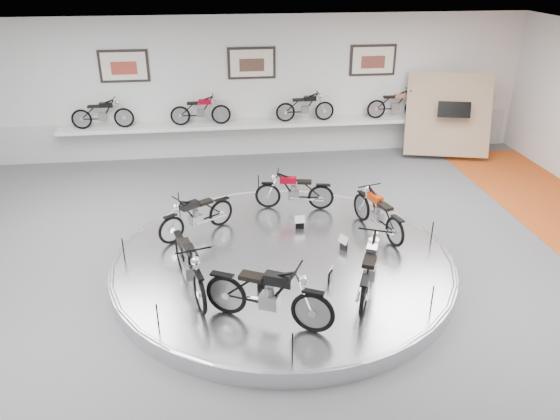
{
  "coord_description": "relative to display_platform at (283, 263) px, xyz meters",
  "views": [
    {
      "loc": [
        -1.2,
        -8.59,
        5.53
      ],
      "look_at": [
        -0.02,
        0.6,
        1.13
      ],
      "focal_mm": 35.0,
      "sensor_mm": 36.0,
      "label": 1
    }
  ],
  "objects": [
    {
      "name": "floor",
      "position": [
        0.0,
        -0.3,
        -0.15
      ],
      "size": [
        16.0,
        16.0,
        0.0
      ],
      "primitive_type": "plane",
      "color": "#565659",
      "rests_on": "ground"
    },
    {
      "name": "bike_c",
      "position": [
        -1.61,
        1.12,
        0.59
      ],
      "size": [
        1.53,
        1.27,
        0.88
      ],
      "primitive_type": null,
      "rotation": [
        0.0,
        0.0,
        3.73
      ],
      "color": "black",
      "rests_on": "display_platform"
    },
    {
      "name": "bike_f",
      "position": [
        1.28,
        -1.36,
        0.64
      ],
      "size": [
        1.21,
        1.78,
        0.99
      ],
      "primitive_type": null,
      "rotation": [
        0.0,
        0.0,
        7.45
      ],
      "color": "#B0AFB5",
      "rests_on": "display_platform"
    },
    {
      "name": "poster_right",
      "position": [
        3.5,
        6.66,
        2.55
      ],
      "size": [
        1.35,
        0.06,
        0.88
      ],
      "primitive_type": "cube",
      "color": "beige",
      "rests_on": "wall_back"
    },
    {
      "name": "wall_back",
      "position": [
        0.0,
        6.7,
        1.85
      ],
      "size": [
        16.0,
        0.0,
        16.0
      ],
      "primitive_type": "plane",
      "rotation": [
        1.57,
        0.0,
        0.0
      ],
      "color": "silver",
      "rests_on": "floor"
    },
    {
      "name": "shelf_bike_b",
      "position": [
        -1.5,
        6.4,
        1.27
      ],
      "size": [
        1.22,
        0.43,
        0.73
      ],
      "primitive_type": null,
      "color": "maroon",
      "rests_on": "shelf"
    },
    {
      "name": "shelf",
      "position": [
        0.0,
        6.4,
        0.85
      ],
      "size": [
        11.0,
        0.55,
        0.1
      ],
      "primitive_type": "cube",
      "color": "silver",
      "rests_on": "wall_back"
    },
    {
      "name": "poster_center",
      "position": [
        0.0,
        6.66,
        2.55
      ],
      "size": [
        1.35,
        0.06,
        0.88
      ],
      "primitive_type": "cube",
      "color": "beige",
      "rests_on": "wall_back"
    },
    {
      "name": "platform_rim",
      "position": [
        0.0,
        0.0,
        0.12
      ],
      "size": [
        6.4,
        6.4,
        0.1
      ],
      "primitive_type": "torus",
      "color": "#B2B2BA",
      "rests_on": "display_platform"
    },
    {
      "name": "bike_a",
      "position": [
        2.04,
        0.73,
        0.61
      ],
      "size": [
        0.96,
        1.64,
        0.91
      ],
      "primitive_type": null,
      "rotation": [
        0.0,
        0.0,
        1.85
      ],
      "color": "#BA380C",
      "rests_on": "display_platform"
    },
    {
      "name": "bike_d",
      "position": [
        -1.71,
        -0.91,
        0.66
      ],
      "size": [
        1.03,
        1.82,
        1.01
      ],
      "primitive_type": null,
      "rotation": [
        0.0,
        0.0,
        4.97
      ],
      "color": "black",
      "rests_on": "display_platform"
    },
    {
      "name": "shelf_bike_d",
      "position": [
        4.2,
        6.4,
        1.27
      ],
      "size": [
        1.22,
        0.43,
        0.73
      ],
      "primitive_type": null,
      "color": "#B0AFB5",
      "rests_on": "shelf"
    },
    {
      "name": "display_panel",
      "position": [
        5.6,
        5.8,
        1.1
      ],
      "size": [
        2.56,
        1.52,
        2.3
      ],
      "primitive_type": "cube",
      "rotation": [
        -0.35,
        0.0,
        -0.26
      ],
      "color": "tan",
      "rests_on": "floor"
    },
    {
      "name": "display_platform",
      "position": [
        0.0,
        0.0,
        0.0
      ],
      "size": [
        6.4,
        6.4,
        0.3
      ],
      "primitive_type": "cylinder",
      "color": "silver",
      "rests_on": "floor"
    },
    {
      "name": "poster_left",
      "position": [
        -3.5,
        6.66,
        2.55
      ],
      "size": [
        1.35,
        0.06,
        0.88
      ],
      "primitive_type": "cube",
      "color": "beige",
      "rests_on": "wall_back"
    },
    {
      "name": "dado_band",
      "position": [
        0.0,
        6.68,
        0.4
      ],
      "size": [
        15.68,
        0.04,
        1.1
      ],
      "primitive_type": "cube",
      "color": "#BCBCBA",
      "rests_on": "floor"
    },
    {
      "name": "shelf_bike_c",
      "position": [
        1.5,
        6.4,
        1.27
      ],
      "size": [
        1.22,
        0.43,
        0.73
      ],
      "primitive_type": null,
      "color": "black",
      "rests_on": "shelf"
    },
    {
      "name": "bike_b",
      "position": [
        0.53,
        2.09,
        0.59
      ],
      "size": [
        1.56,
        0.81,
        0.88
      ],
      "primitive_type": null,
      "rotation": [
        0.0,
        0.0,
        2.95
      ],
      "color": "maroon",
      "rests_on": "display_platform"
    },
    {
      "name": "shelf_bike_a",
      "position": [
        -4.2,
        6.4,
        1.27
      ],
      "size": [
        1.22,
        0.43,
        0.73
      ],
      "primitive_type": null,
      "color": "black",
      "rests_on": "shelf"
    },
    {
      "name": "bike_e",
      "position": [
        -0.49,
        -1.98,
        0.67
      ],
      "size": [
        1.87,
        1.36,
        1.05
      ],
      "primitive_type": null,
      "rotation": [
        0.0,
        0.0,
        5.82
      ],
      "color": "black",
      "rests_on": "display_platform"
    },
    {
      "name": "ceiling",
      "position": [
        0.0,
        -0.3,
        3.85
      ],
      "size": [
        16.0,
        16.0,
        0.0
      ],
      "primitive_type": "plane",
      "rotation": [
        3.14,
        0.0,
        0.0
      ],
      "color": "white",
      "rests_on": "wall_back"
    }
  ]
}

